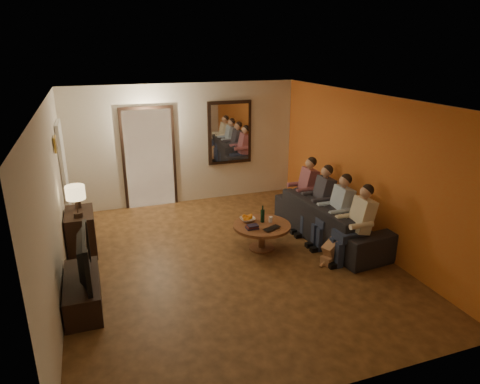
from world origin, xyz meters
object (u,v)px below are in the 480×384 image
object	(u,v)px
table_lamp	(76,201)
person_d	(305,192)
bowl	(248,219)
person_a	(358,227)
dresser	(81,232)
laptop	(274,229)
tv	(78,258)
person_c	(320,202)
person_b	(337,214)
sofa	(332,219)
dog	(335,246)
tv_stand	(83,292)
wine_bottle	(263,214)
coffee_table	(262,237)

from	to	relation	value
table_lamp	person_d	xyz separation A→B (m)	(4.18, 0.19, -0.39)
bowl	person_a	bearing A→B (deg)	-38.33
dresser	laptop	world-z (taller)	dresser
tv	person_c	world-z (taller)	person_c
laptop	tv	bearing A→B (deg)	164.09
person_b	person_c	world-z (taller)	same
table_lamp	sofa	distance (m)	4.39
tv	sofa	size ratio (longest dim) A/B	0.43
dog	person_c	bearing A→B (deg)	51.82
tv_stand	bowl	distance (m)	2.92
person_a	person_d	xyz separation A→B (m)	(0.00, 1.80, 0.00)
person_a	wine_bottle	xyz separation A→B (m)	(-1.22, 1.02, 0.01)
person_a	laptop	world-z (taller)	person_a
table_lamp	coffee_table	distance (m)	3.09
coffee_table	wine_bottle	distance (m)	0.40
dog	wine_bottle	size ratio (longest dim) A/B	1.81
person_a	coffee_table	world-z (taller)	person_a
dresser	tv	bearing A→B (deg)	-90.00
table_lamp	tv	size ratio (longest dim) A/B	0.50
table_lamp	tv_stand	xyz separation A→B (m)	(0.00, -1.46, -0.79)
dresser	tv	size ratio (longest dim) A/B	0.75
sofa	tv_stand	bearing A→B (deg)	94.28
person_a	coffee_table	size ratio (longest dim) A/B	1.22
dog	person_d	bearing A→B (deg)	57.50
sofa	wine_bottle	bearing A→B (deg)	78.98
dresser	coffee_table	xyz separation A→B (m)	(2.92, -0.91, -0.14)
dresser	wine_bottle	world-z (taller)	wine_bottle
dresser	table_lamp	world-z (taller)	table_lamp
dresser	sofa	size ratio (longest dim) A/B	0.33
person_b	bowl	distance (m)	1.55
dog	laptop	size ratio (longest dim) A/B	1.70
sofa	person_c	bearing A→B (deg)	12.77
sofa	person_b	distance (m)	0.39
person_a	bowl	bearing A→B (deg)	141.67
coffee_table	wine_bottle	size ratio (longest dim) A/B	3.18
person_d	bowl	world-z (taller)	person_d
person_c	wine_bottle	xyz separation A→B (m)	(-1.22, -0.18, 0.01)
coffee_table	laptop	distance (m)	0.38
sofa	bowl	bearing A→B (deg)	75.39
person_d	bowl	distance (m)	1.59
bowl	wine_bottle	distance (m)	0.29
tv	person_d	size ratio (longest dim) A/B	0.90
person_c	laptop	bearing A→B (deg)	-154.50
person_c	dog	world-z (taller)	person_c
sofa	person_b	bearing A→B (deg)	155.90
tv	laptop	xyz separation A→B (m)	(3.02, 0.49, -0.26)
person_c	coffee_table	distance (m)	1.35
person_b	dog	bearing A→B (deg)	-123.26
person_b	dresser	bearing A→B (deg)	163.61
bowl	laptop	size ratio (longest dim) A/B	0.79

